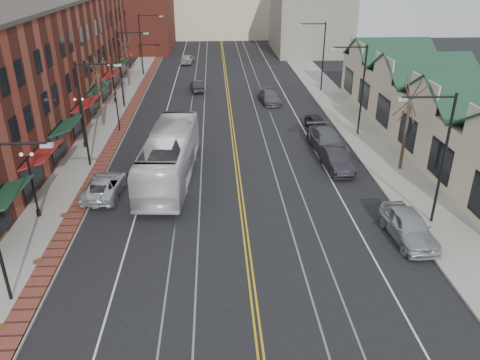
{
  "coord_description": "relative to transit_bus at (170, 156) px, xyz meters",
  "views": [
    {
      "loc": [
        -1.65,
        -18.21,
        14.69
      ],
      "look_at": [
        -0.14,
        8.63,
        2.0
      ],
      "focal_mm": 35.0,
      "sensor_mm": 36.0,
      "label": 1
    }
  ],
  "objects": [
    {
      "name": "parked_car_a",
      "position": [
        14.3,
        -9.22,
        -0.94
      ],
      "size": [
        2.27,
        5.11,
        1.71
      ],
      "primitive_type": "imported",
      "rotation": [
        0.0,
        0.0,
        0.05
      ],
      "color": "#A5A6AC",
      "rests_on": "ground"
    },
    {
      "name": "backdrop_left",
      "position": [
        -11.0,
        56.49,
        5.21
      ],
      "size": [
        14.0,
        18.0,
        14.0
      ],
      "primitive_type": "cube",
      "color": "maroon",
      "rests_on": "ground"
    },
    {
      "name": "transit_bus",
      "position": [
        0.0,
        0.0,
        0.0
      ],
      "size": [
        3.93,
        13.05,
        3.58
      ],
      "primitive_type": "imported",
      "rotation": [
        0.0,
        0.0,
        3.07
      ],
      "color": "white",
      "rests_on": "ground"
    },
    {
      "name": "parked_car_b",
      "position": [
        12.59,
        0.86,
        -1.0
      ],
      "size": [
        1.93,
        4.88,
        1.58
      ],
      "primitive_type": "imported",
      "rotation": [
        0.0,
        0.0,
        0.05
      ],
      "color": "#232227",
      "rests_on": "ground"
    },
    {
      "name": "tree_right_mid",
      "position": [
        17.5,
        0.49,
        1.96
      ],
      "size": [
        1.9,
        1.46,
        6.93
      ],
      "color": "#382B21",
      "rests_on": "sidewalk_right"
    },
    {
      "name": "parked_car_d",
      "position": [
        13.0,
        10.12,
        -1.13
      ],
      "size": [
        1.97,
        4.03,
        1.33
      ],
      "primitive_type": "imported",
      "rotation": [
        0.0,
        0.0,
        0.11
      ],
      "color": "black",
      "rests_on": "ground"
    },
    {
      "name": "streetlight_l_2",
      "position": [
        -6.05,
        18.49,
        3.23
      ],
      "size": [
        3.33,
        0.25,
        8.0
      ],
      "color": "black",
      "rests_on": "sidewalk_left"
    },
    {
      "name": "streetlight_r_1",
      "position": [
        16.05,
        8.49,
        3.23
      ],
      "size": [
        3.33,
        0.25,
        8.0
      ],
      "color": "black",
      "rests_on": "sidewalk_right"
    },
    {
      "name": "manhole_mid",
      "position": [
        -6.2,
        -10.51,
        -1.63
      ],
      "size": [
        0.6,
        0.6,
        0.02
      ],
      "primitive_type": "cylinder",
      "color": "#592D19",
      "rests_on": "sidewalk_left"
    },
    {
      "name": "lamppost_l_3",
      "position": [
        -7.8,
        20.49,
        0.41
      ],
      "size": [
        0.84,
        0.28,
        4.27
      ],
      "color": "black",
      "rests_on": "sidewalk_left"
    },
    {
      "name": "lamppost_l_1",
      "position": [
        -7.8,
        -5.51,
        0.41
      ],
      "size": [
        0.84,
        0.28,
        4.27
      ],
      "color": "black",
      "rests_on": "sidewalk_left"
    },
    {
      "name": "building_left",
      "position": [
        -14.0,
        13.49,
        3.71
      ],
      "size": [
        10.0,
        50.0,
        11.0
      ],
      "primitive_type": "cube",
      "color": "maroon",
      "rests_on": "ground"
    },
    {
      "name": "distant_car_left",
      "position": [
        1.31,
        25.28,
        -1.12
      ],
      "size": [
        1.95,
        4.2,
        1.33
      ],
      "primitive_type": "imported",
      "rotation": [
        0.0,
        0.0,
        3.28
      ],
      "color": "black",
      "rests_on": "ground"
    },
    {
      "name": "streetlight_r_2",
      "position": [
        16.05,
        24.49,
        3.23
      ],
      "size": [
        3.33,
        0.25,
        8.0
      ],
      "color": "black",
      "rests_on": "sidewalk_right"
    },
    {
      "name": "ground",
      "position": [
        5.0,
        -13.51,
        -1.79
      ],
      "size": [
        160.0,
        160.0,
        0.0
      ],
      "primitive_type": "plane",
      "color": "black",
      "rests_on": "ground"
    },
    {
      "name": "manhole_near",
      "position": [
        -6.2,
        -15.51,
        -1.63
      ],
      "size": [
        0.6,
        0.6,
        0.02
      ],
      "primitive_type": "cylinder",
      "color": "#592D19",
      "rests_on": "sidewalk_left"
    },
    {
      "name": "distant_car_far",
      "position": [
        -0.64,
        42.14,
        -1.06
      ],
      "size": [
        2.29,
        4.5,
        1.47
      ],
      "primitive_type": "imported",
      "rotation": [
        0.0,
        0.0,
        3.01
      ],
      "color": "#A2A3A9",
      "rests_on": "ground"
    },
    {
      "name": "tree_left_far",
      "position": [
        -7.5,
        28.49,
        1.48
      ],
      "size": [
        1.66,
        1.28,
        6.02
      ],
      "color": "#382B21",
      "rests_on": "sidewalk_left"
    },
    {
      "name": "streetlight_r_0",
      "position": [
        16.05,
        -7.51,
        3.23
      ],
      "size": [
        3.33,
        0.25,
        8.0
      ],
      "color": "black",
      "rests_on": "sidewalk_right"
    },
    {
      "name": "parked_car_c",
      "position": [
        12.77,
        4.94,
        -0.94
      ],
      "size": [
        2.9,
        6.04,
        1.7
      ],
      "primitive_type": "imported",
      "rotation": [
        0.0,
        0.0,
        0.09
      ],
      "color": "#585A5F",
      "rests_on": "ground"
    },
    {
      "name": "lamppost_l_2",
      "position": [
        -7.8,
        6.49,
        0.41
      ],
      "size": [
        0.84,
        0.28,
        4.27
      ],
      "color": "black",
      "rests_on": "sidewalk_left"
    },
    {
      "name": "streetlight_l_3",
      "position": [
        -6.05,
        34.49,
        3.23
      ],
      "size": [
        3.33,
        0.25,
        8.0
      ],
      "color": "black",
      "rests_on": "sidewalk_left"
    },
    {
      "name": "traffic_signal",
      "position": [
        -5.6,
        10.49,
        0.56
      ],
      "size": [
        0.18,
        0.15,
        3.8
      ],
      "color": "black",
      "rests_on": "sidewalk_left"
    },
    {
      "name": "manhole_far",
      "position": [
        -6.2,
        -5.51,
        -1.63
      ],
      "size": [
        0.6,
        0.6,
        0.02
      ],
      "primitive_type": "cylinder",
      "color": "#592D19",
      "rests_on": "sidewalk_left"
    },
    {
      "name": "backdrop_right",
      "position": [
        20.0,
        51.49,
        3.71
      ],
      "size": [
        12.0,
        16.0,
        11.0
      ],
      "primitive_type": "cube",
      "color": "slate",
      "rests_on": "ground"
    },
    {
      "name": "distant_car_right",
      "position": [
        9.57,
        19.63,
        -1.11
      ],
      "size": [
        2.46,
        4.91,
        1.37
      ],
      "primitive_type": "imported",
      "rotation": [
        0.0,
        0.0,
        0.12
      ],
      "color": "#57575E",
      "rests_on": "ground"
    },
    {
      "name": "parked_suv",
      "position": [
        -4.3,
        -2.52,
        -1.08
      ],
      "size": [
        2.64,
        5.22,
        1.41
      ],
      "primitive_type": "imported",
      "rotation": [
        0.0,
        0.0,
        3.08
      ],
      "color": "silver",
      "rests_on": "ground"
    },
    {
      "name": "tree_left_near",
      "position": [
        -7.5,
        12.49,
        1.72
      ],
      "size": [
        1.78,
        1.37,
        6.48
      ],
      "color": "#382B21",
      "rests_on": "sidewalk_left"
    },
    {
      "name": "backdrop_mid",
      "position": [
        5.0,
        71.49,
        2.71
      ],
      "size": [
        22.0,
        14.0,
        9.0
      ],
      "primitive_type": "cube",
      "color": "beige",
      "rests_on": "ground"
    },
    {
      "name": "sidewalk_left",
      "position": [
        -7.0,
        6.49,
        -1.72
      ],
      "size": [
        4.0,
        120.0,
        0.15
      ],
      "primitive_type": "cube",
      "color": "gray",
      "rests_on": "ground"
    },
    {
      "name": "sidewalk_right",
      "position": [
        17.0,
        6.49,
        -1.72
      ],
      "size": [
        4.0,
        120.0,
        0.15
      ],
      "primitive_type": "cube",
      "color": "gray",
      "rests_on": "ground"
    },
    {
      "name": "streetlight_l_1",
      "position": [
        -6.05,
        2.49,
        3.23
      ],
      "size": [
        3.33,
        0.25,
        8.0
      ],
      "color": "black",
      "rests_on": "sidewalk_left"
    },
    {
      "name": "building_right",
      "position": [
        23.0,
        6.49,
        0.51
      ],
      "size": [
        8.0,
        36.0,
        4.6
      ],
      "primitive_type": "cube",
      "color": "beige",
      "rests_on": "ground"
    }
  ]
}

